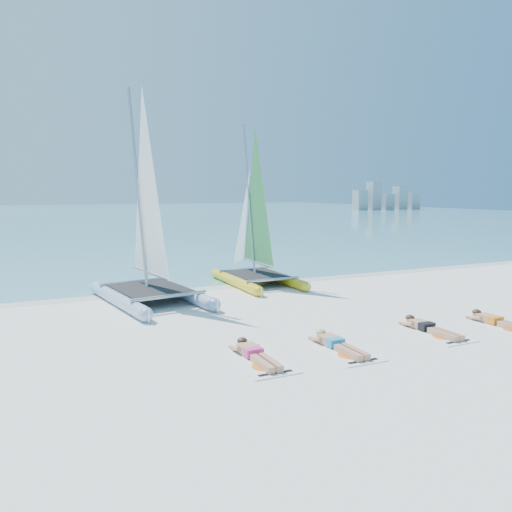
{
  "coord_description": "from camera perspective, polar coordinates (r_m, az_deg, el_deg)",
  "views": [
    {
      "loc": [
        -6.09,
        -11.09,
        3.37
      ],
      "look_at": [
        -0.42,
        1.2,
        1.6
      ],
      "focal_mm": 35.0,
      "sensor_mm": 36.0,
      "label": 1
    }
  ],
  "objects": [
    {
      "name": "sunbather_d",
      "position": [
        14.09,
        25.79,
        -6.66
      ],
      "size": [
        0.37,
        1.73,
        0.26
      ],
      "color": "tan",
      "rests_on": "towel_d"
    },
    {
      "name": "towel_a",
      "position": [
        10.13,
        0.27,
        -11.94
      ],
      "size": [
        1.0,
        1.85,
        0.02
      ],
      "primitive_type": "cube",
      "color": "silver",
      "rests_on": "ground"
    },
    {
      "name": "towel_c",
      "position": [
        12.72,
        19.62,
        -8.33
      ],
      "size": [
        1.0,
        1.85,
        0.02
      ],
      "primitive_type": "cube",
      "color": "silver",
      "rests_on": "ground"
    },
    {
      "name": "towel_b",
      "position": [
        10.91,
        9.73,
        -10.62
      ],
      "size": [
        1.0,
        1.85,
        0.02
      ],
      "primitive_type": "cube",
      "color": "silver",
      "rests_on": "ground"
    },
    {
      "name": "towel_d",
      "position": [
        14.0,
        26.37,
        -7.25
      ],
      "size": [
        1.0,
        1.85,
        0.02
      ],
      "primitive_type": "cube",
      "color": "silver",
      "rests_on": "ground"
    },
    {
      "name": "wet_sand_strip",
      "position": [
        17.99,
        -4.55,
        -3.38
      ],
      "size": [
        140.0,
        1.4,
        0.01
      ],
      "primitive_type": "cube",
      "color": "silver",
      "rests_on": "ground"
    },
    {
      "name": "distant_skyline",
      "position": [
        94.44,
        14.61,
        6.33
      ],
      "size": [
        14.0,
        2.0,
        5.0
      ],
      "color": "#A0A8B0",
      "rests_on": "ground"
    },
    {
      "name": "ground",
      "position": [
        13.09,
        3.89,
        -7.51
      ],
      "size": [
        140.0,
        140.0,
        0.0
      ],
      "primitive_type": "plane",
      "color": "white",
      "rests_on": "ground"
    },
    {
      "name": "sunbather_c",
      "position": [
        12.82,
        19.04,
        -7.67
      ],
      "size": [
        0.37,
        1.73,
        0.26
      ],
      "color": "tan",
      "rests_on": "towel_c"
    },
    {
      "name": "sea",
      "position": [
        74.41,
        -20.11,
        4.4
      ],
      "size": [
        140.0,
        115.0,
        0.01
      ],
      "primitive_type": "cube",
      "color": "#78BFC8",
      "rests_on": "ground"
    },
    {
      "name": "sunbather_a",
      "position": [
        10.26,
        -0.19,
        -11.04
      ],
      "size": [
        0.37,
        1.73,
        0.26
      ],
      "color": "tan",
      "rests_on": "towel_a"
    },
    {
      "name": "catamaran_yellow",
      "position": [
        18.34,
        -0.45,
        2.83
      ],
      "size": [
        2.15,
        4.74,
        6.03
      ],
      "rotation": [
        0.0,
        0.0,
        0.01
      ],
      "color": "yellow",
      "rests_on": "ground"
    },
    {
      "name": "sunbather_b",
      "position": [
        11.03,
        9.17,
        -9.81
      ],
      "size": [
        0.37,
        1.73,
        0.26
      ],
      "color": "tan",
      "rests_on": "towel_b"
    },
    {
      "name": "catamaran_blue",
      "position": [
        15.48,
        -12.32,
        2.32
      ],
      "size": [
        3.13,
        5.31,
        6.82
      ],
      "rotation": [
        0.0,
        0.0,
        0.15
      ],
      "color": "#AAC3E0",
      "rests_on": "ground"
    }
  ]
}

